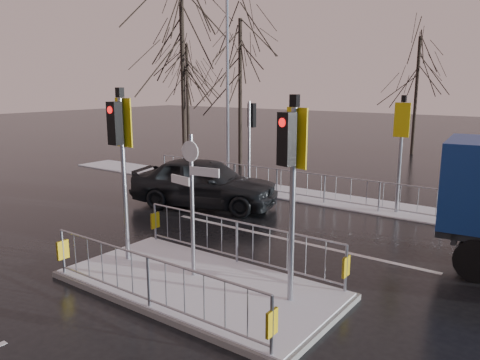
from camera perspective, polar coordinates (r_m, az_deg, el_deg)
The scene contains 11 objects.
ground at distance 10.19m, azimuth -5.12°, elevation -12.94°, with size 120.00×120.00×0.00m, color black.
snow_verge at distance 17.22m, azimuth 14.05°, elevation -2.82°, with size 30.00×2.00×0.04m, color white.
lane_markings at distance 9.96m, azimuth -6.42°, elevation -13.54°, with size 8.00×11.38×0.01m.
traffic_island at distance 10.04m, azimuth -5.17°, elevation -10.88°, with size 6.00×3.04×4.15m.
far_kerb_fixtures at distance 16.44m, azimuth 14.50°, elevation 0.04°, with size 18.00×0.65×3.83m.
car_far_lane at distance 16.25m, azimuth -4.38°, elevation -0.28°, with size 2.06×5.11×1.74m, color black.
tree_near_a at distance 24.53m, azimuth -7.05°, elevation 16.02°, with size 4.75×4.75×8.97m.
tree_near_b at distance 24.05m, azimuth 0.02°, elevation 13.89°, with size 4.00×4.00×7.55m.
tree_near_c at distance 27.66m, azimuth -6.46°, elevation 12.20°, with size 3.50×3.50×6.61m.
tree_far_a at distance 30.06m, azimuth 20.83°, elevation 12.10°, with size 3.75×3.75×7.08m.
street_lamp_left at distance 20.69m, azimuth -1.39°, elevation 12.42°, with size 1.25×0.18×8.20m.
Camera 1 is at (6.14, -6.93, 4.24)m, focal length 35.00 mm.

